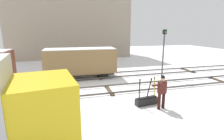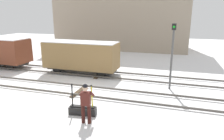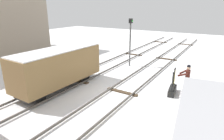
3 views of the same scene
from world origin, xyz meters
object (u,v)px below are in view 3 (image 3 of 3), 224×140
Objects in this scene: signal_post at (130,38)px; freight_car_near_switch at (59,67)px; switch_lever_frame at (172,90)px; rail_worker at (187,77)px.

freight_car_near_switch is (-6.54, 1.46, -0.98)m from signal_post.
switch_lever_frame is 0.84× the size of rail_worker.
switch_lever_frame is 1.07m from rail_worker.
freight_car_near_switch is at bearing 107.77° from switch_lever_frame.
rail_worker is at bearing -62.46° from freight_car_near_switch.
switch_lever_frame is 6.26m from signal_post.
switch_lever_frame is 0.26× the size of freight_car_near_switch.
freight_car_near_switch is (-2.87, 6.05, 1.16)m from switch_lever_frame.
rail_worker is 0.31× the size of freight_car_near_switch.
freight_car_near_switch is at bearing 108.88° from rail_worker.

